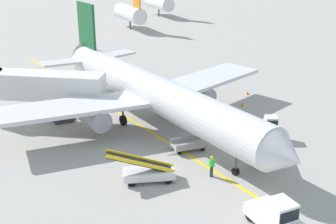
{
  "coord_description": "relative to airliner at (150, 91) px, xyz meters",
  "views": [
    {
      "loc": [
        -18.33,
        -23.67,
        16.78
      ],
      "look_at": [
        -1.25,
        9.7,
        2.5
      ],
      "focal_mm": 48.76,
      "sensor_mm": 36.0,
      "label": 1
    }
  ],
  "objects": [
    {
      "name": "jet_bridge",
      "position": [
        -9.84,
        6.55,
        0.12
      ],
      "size": [
        11.87,
        9.47,
        4.85
      ],
      "color": "silver",
      "rests_on": "ground"
    },
    {
      "name": "safety_cone_wingtip_left",
      "position": [
        10.87,
        0.16,
        -3.2
      ],
      "size": [
        0.36,
        0.36,
        0.44
      ],
      "primitive_type": "cone",
      "color": "orange",
      "rests_on": "ground"
    },
    {
      "name": "baggage_cart_loaded",
      "position": [
        0.47,
        -6.56,
        -2.95
      ],
      "size": [
        3.83,
        1.92,
        0.94
      ],
      "color": "#A5A5A8",
      "rests_on": "ground"
    },
    {
      "name": "airliner",
      "position": [
        0.0,
        0.0,
        0.0
      ],
      "size": [
        28.38,
        35.32,
        10.1
      ],
      "color": "silver",
      "rests_on": "ground"
    },
    {
      "name": "taxi_line_yellow",
      "position": [
        0.07,
        -8.24,
        -3.41
      ],
      "size": [
        10.34,
        79.4,
        0.01
      ],
      "primitive_type": "cube",
      "rotation": [
        0.0,
        0.0,
        0.13
      ],
      "color": "yellow",
      "rests_on": "ground"
    },
    {
      "name": "belt_loader_aft_hold",
      "position": [
        5.11,
        -11.06,
        -2.64
      ],
      "size": [
        4.78,
        3.95,
        2.59
      ],
      "color": "silver",
      "rests_on": "ground"
    },
    {
      "name": "ground_plane",
      "position": [
        1.31,
        -13.24,
        -3.42
      ],
      "size": [
        300.0,
        300.0,
        0.0
      ],
      "primitive_type": "plane",
      "color": "#9E9B93"
    },
    {
      "name": "safety_cone_nose_right",
      "position": [
        4.11,
        -3.45,
        -3.2
      ],
      "size": [
        0.36,
        0.36,
        0.44
      ],
      "primitive_type": "cone",
      "color": "orange",
      "rests_on": "ground"
    },
    {
      "name": "safety_cone_nose_left",
      "position": [
        13.79,
        3.17,
        -3.2
      ],
      "size": [
        0.36,
        0.36,
        0.44
      ],
      "primitive_type": "cone",
      "color": "orange",
      "rests_on": "ground"
    },
    {
      "name": "baggage_tug_near_wing",
      "position": [
        8.29,
        -7.54,
        -2.49
      ],
      "size": [
        2.26,
        2.73,
        2.1
      ],
      "color": "silver",
      "rests_on": "ground"
    },
    {
      "name": "belt_loader_forward_hold",
      "position": [
        -4.83,
        -9.77,
        -2.64
      ],
      "size": [
        5.14,
        2.82,
        2.59
      ],
      "color": "silver",
      "rests_on": "ground"
    },
    {
      "name": "distant_aircraft_mid_left",
      "position": [
        17.43,
        46.64,
        -0.2
      ],
      "size": [
        3.0,
        10.1,
        8.8
      ],
      "color": "silver",
      "rests_on": "ground"
    },
    {
      "name": "ground_crew_marshaller",
      "position": [
        -0.26,
        -11.35,
        -2.51
      ],
      "size": [
        0.36,
        0.24,
        1.7
      ],
      "color": "#26262D",
      "rests_on": "ground"
    },
    {
      "name": "pushback_tug",
      "position": [
        -0.4,
        -18.81,
        -2.42
      ],
      "size": [
        1.98,
        3.64,
        2.2
      ],
      "color": "silver",
      "rests_on": "ground"
    },
    {
      "name": "distant_aircraft_mid_right",
      "position": [
        29.52,
        58.48,
        -0.2
      ],
      "size": [
        3.0,
        10.1,
        8.8
      ],
      "color": "silver",
      "rests_on": "ground"
    },
    {
      "name": "safety_cone_wingtip_right",
      "position": [
        -6.1,
        4.77,
        -3.2
      ],
      "size": [
        0.36,
        0.36,
        0.44
      ],
      "primitive_type": "cone",
      "color": "orange",
      "rests_on": "ground"
    }
  ]
}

